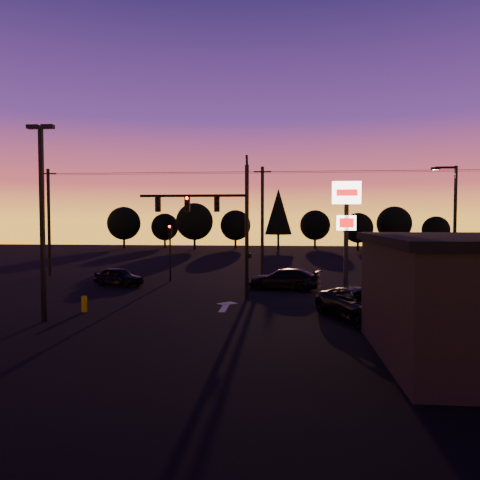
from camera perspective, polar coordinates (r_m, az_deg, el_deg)
The scene contains 23 objects.
ground at distance 24.53m, azimuth -3.42°, elevation -8.72°, with size 120.00×120.00×0.00m, color black.
lane_arrow at distance 26.09m, azimuth -1.77°, elevation -8.02°, with size 1.20×3.10×0.01m.
traffic_signal_mast at distance 28.02m, azimuth -2.43°, elevation 2.85°, with size 6.79×0.52×8.58m.
secondary_signal at distance 36.36m, azimuth -8.53°, elevation -0.50°, with size 0.30×0.31×4.35m.
parking_lot_light at distance 23.57m, azimuth -22.99°, elevation 3.50°, with size 1.25×0.30×9.14m.
pylon_sign at distance 25.51m, azimuth 12.84°, elevation 2.76°, with size 1.50×0.28×6.80m.
streetlight at distance 31.05m, azimuth 24.57°, elevation 1.64°, with size 1.55×0.35×8.00m.
utility_pole_0 at distance 42.57m, azimuth -22.27°, elevation 2.11°, with size 1.40×0.26×9.00m.
utility_pole_1 at distance 37.82m, azimuth 2.74°, elevation 2.27°, with size 1.40×0.26×9.00m.
power_wires at distance 38.00m, azimuth 2.75°, elevation 8.27°, with size 36.00×1.22×0.07m.
bollard at distance 25.65m, azimuth -18.45°, elevation -7.41°, with size 0.28×0.28×0.83m, color #A7A000.
tree_0 at distance 78.10m, azimuth -13.98°, elevation 1.98°, with size 5.36×5.36×6.74m.
tree_1 at distance 79.26m, azimuth -9.15°, elevation 1.58°, with size 4.54×4.54×5.71m.
tree_2 at distance 73.06m, azimuth -5.57°, elevation 2.25°, with size 5.77×5.78×7.26m.
tree_3 at distance 76.17m, azimuth -0.56°, elevation 1.81°, with size 4.95×4.95×6.22m.
tree_4 at distance 72.79m, azimuth 4.70°, elevation 3.48°, with size 4.18×4.18×9.50m.
tree_5 at distance 77.98m, azimuth 9.14°, elevation 1.79°, with size 4.95×4.95×6.22m.
tree_6 at distance 72.70m, azimuth 14.19°, elevation 1.44°, with size 4.54×4.54×5.71m.
tree_7 at distance 76.78m, azimuth 18.27°, elevation 1.92°, with size 5.36×5.36×6.74m.
tree_8 at distance 77.42m, azimuth 22.76°, elevation 1.15°, with size 4.12×4.12×5.19m.
car_left at distance 34.82m, azimuth -14.58°, elevation -4.34°, with size 1.55×3.85×1.31m, color black.
car_right at distance 31.91m, azimuth 5.34°, elevation -4.77°, with size 2.02×4.98×1.45m, color black.
suv_parked at distance 23.08m, azimuth 14.62°, elevation -7.62°, with size 2.50×5.42×1.51m, color black.
Camera 1 is at (3.60, -23.78, 4.82)m, focal length 35.00 mm.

